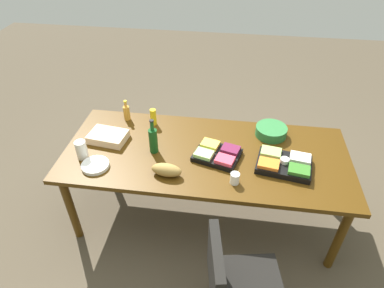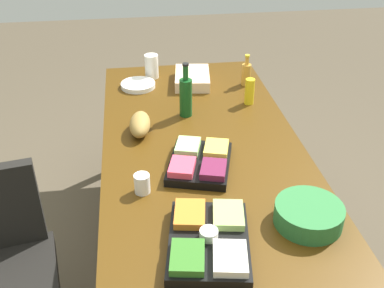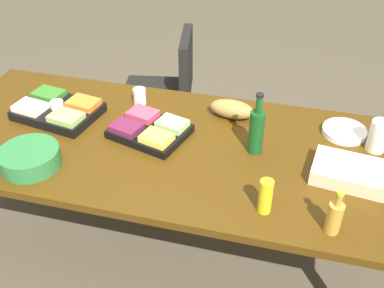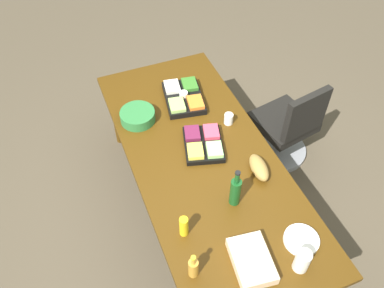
{
  "view_description": "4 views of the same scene",
  "coord_description": "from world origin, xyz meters",
  "views": [
    {
      "loc": [
        0.19,
        -2.15,
        2.55
      ],
      "look_at": [
        -0.13,
        0.07,
        0.79
      ],
      "focal_mm": 31.08,
      "sensor_mm": 36.0,
      "label": 1
    },
    {
      "loc": [
        1.89,
        -0.33,
        2.02
      ],
      "look_at": [
        -0.05,
        -0.06,
        0.8
      ],
      "focal_mm": 43.16,
      "sensor_mm": 36.0,
      "label": 2
    },
    {
      "loc": [
        -0.58,
        1.72,
        2.09
      ],
      "look_at": [
        -0.15,
        0.06,
        0.82
      ],
      "focal_mm": 42.55,
      "sensor_mm": 36.0,
      "label": 3
    },
    {
      "loc": [
        -1.75,
        0.78,
        3.04
      ],
      "look_at": [
        0.08,
        0.05,
        0.85
      ],
      "focal_mm": 38.07,
      "sensor_mm": 36.0,
      "label": 4
    }
  ],
  "objects": [
    {
      "name": "ground_plane",
      "position": [
        0.0,
        0.0,
        0.0
      ],
      "size": [
        10.0,
        10.0,
        0.0
      ],
      "primitive_type": "plane",
      "color": "brown"
    },
    {
      "name": "bread_loaf",
      "position": [
        -0.27,
        -0.31,
        0.81
      ],
      "size": [
        0.25,
        0.13,
        0.1
      ],
      "primitive_type": "ellipsoid",
      "rotation": [
        0.0,
        0.0,
        -0.1
      ],
      "color": "olive",
      "rests_on": "conference_table"
    },
    {
      "name": "salad_bowl",
      "position": [
        0.55,
        0.33,
        0.81
      ],
      "size": [
        0.35,
        0.35,
        0.09
      ],
      "primitive_type": "cylinder",
      "rotation": [
        0.0,
        0.0,
        -0.35
      ],
      "color": "#2C7237",
      "rests_on": "conference_table"
    },
    {
      "name": "mustard_bottle",
      "position": [
        -0.53,
        0.35,
        0.84
      ],
      "size": [
        0.06,
        0.06,
        0.16
      ],
      "primitive_type": "cylinder",
      "rotation": [
        0.0,
        0.0,
        -0.02
      ],
      "color": "yellow",
      "rests_on": "conference_table"
    },
    {
      "name": "fruit_platter",
      "position": [
        0.1,
        -0.05,
        0.79
      ],
      "size": [
        0.42,
        0.37,
        0.07
      ],
      "color": "black",
      "rests_on": "conference_table"
    },
    {
      "name": "wine_bottle",
      "position": [
        -0.43,
        -0.04,
        0.88
      ],
      "size": [
        0.07,
        0.07,
        0.32
      ],
      "color": "#134A1B",
      "rests_on": "conference_table"
    },
    {
      "name": "paper_plate_stack",
      "position": [
        -0.85,
        -0.3,
        0.78
      ],
      "size": [
        0.26,
        0.26,
        0.03
      ],
      "primitive_type": "cylinder",
      "rotation": [
        0.0,
        0.0,
        0.21
      ],
      "color": "white",
      "rests_on": "conference_table"
    },
    {
      "name": "sheet_cake",
      "position": [
        -0.87,
        0.05,
        0.8
      ],
      "size": [
        0.35,
        0.26,
        0.07
      ],
      "primitive_type": "cube",
      "rotation": [
        0.0,
        0.0,
        -0.13
      ],
      "color": "beige",
      "rests_on": "conference_table"
    },
    {
      "name": "conference_table",
      "position": [
        0.0,
        0.0,
        0.69
      ],
      "size": [
        2.39,
        1.02,
        0.76
      ],
      "color": "#492E0A",
      "rests_on": "ground"
    },
    {
      "name": "mayo_jar",
      "position": [
        -1.0,
        -0.2,
        0.84
      ],
      "size": [
        0.1,
        0.1,
        0.16
      ],
      "primitive_type": "cylinder",
      "rotation": [
        0.0,
        0.0,
        0.17
      ],
      "color": "white",
      "rests_on": "conference_table"
    },
    {
      "name": "office_chair",
      "position": [
        0.34,
        -0.98,
        0.34
      ],
      "size": [
        0.56,
        0.56,
        0.89
      ],
      "color": "gray",
      "rests_on": "ground"
    },
    {
      "name": "paper_cup",
      "position": [
        0.25,
        -0.33,
        0.81
      ],
      "size": [
        0.08,
        0.08,
        0.09
      ],
      "primitive_type": "cylinder",
      "rotation": [
        0.0,
        0.0,
        -0.09
      ],
      "color": "white",
      "rests_on": "conference_table"
    },
    {
      "name": "veggie_tray",
      "position": [
        0.63,
        -0.1,
        0.8
      ],
      "size": [
        0.46,
        0.37,
        0.09
      ],
      "color": "black",
      "rests_on": "conference_table"
    },
    {
      "name": "dressing_bottle",
      "position": [
        -0.8,
        0.4,
        0.84
      ],
      "size": [
        0.06,
        0.06,
        0.2
      ],
      "color": "#C58B30",
      "rests_on": "conference_table"
    }
  ]
}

